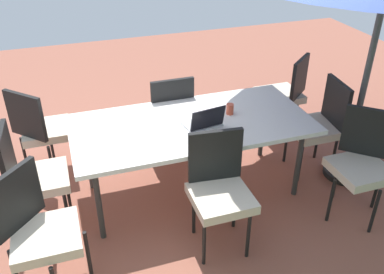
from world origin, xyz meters
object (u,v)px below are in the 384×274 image
(laptop, at_px, (204,122))
(chair_south, at_px, (169,112))
(chair_west, at_px, (319,122))
(chair_north, at_px, (219,187))
(chair_southwest, at_px, (285,91))
(chair_southeast, at_px, (41,128))
(chair_east, at_px, (31,174))
(cup, at_px, (230,109))
(dining_table, at_px, (192,127))
(chair_northeast, at_px, (38,228))
(chair_northwest, at_px, (362,160))

(laptop, bearing_deg, chair_south, -91.11)
(chair_west, relative_size, chair_north, 1.00)
(chair_southwest, xyz_separation_m, chair_north, (1.39, 1.43, 0.00))
(chair_southeast, relative_size, chair_south, 1.00)
(chair_east, distance_m, cup, 1.82)
(chair_north, bearing_deg, chair_south, 97.07)
(dining_table, height_order, chair_north, chair_north)
(chair_north, relative_size, cup, 9.80)
(chair_southeast, distance_m, chair_south, 1.29)
(chair_east, relative_size, cup, 9.80)
(chair_south, bearing_deg, chair_southwest, -176.64)
(chair_east, bearing_deg, chair_north, -111.34)
(dining_table, distance_m, chair_southwest, 1.57)
(dining_table, distance_m, chair_west, 1.35)
(chair_east, bearing_deg, chair_west, -86.28)
(chair_north, bearing_deg, chair_northeast, -172.75)
(chair_south, distance_m, chair_east, 1.55)
(dining_table, distance_m, chair_north, 0.72)
(chair_north, height_order, chair_east, same)
(chair_north, distance_m, cup, 0.88)
(chair_northeast, relative_size, chair_south, 1.00)
(laptop, bearing_deg, chair_southwest, -156.16)
(dining_table, xyz_separation_m, chair_northeast, (1.38, 0.73, -0.17))
(chair_northwest, height_order, chair_east, same)
(chair_south, bearing_deg, laptop, 98.03)
(chair_south, relative_size, chair_east, 1.00)
(cup, bearing_deg, chair_southeast, -22.24)
(chair_southwest, relative_size, cup, 9.80)
(chair_northeast, relative_size, cup, 9.80)
(dining_table, relative_size, chair_east, 2.20)
(chair_southwest, height_order, chair_north, same)
(chair_north, xyz_separation_m, chair_east, (1.41, -0.66, 0.00))
(chair_west, height_order, cup, chair_west)
(chair_northwest, relative_size, chair_east, 1.00)
(chair_southeast, bearing_deg, chair_southwest, -134.20)
(chair_west, height_order, chair_northwest, same)
(chair_east, distance_m, laptop, 1.51)
(chair_southwest, xyz_separation_m, chair_south, (1.41, 0.08, 0.00))
(dining_table, height_order, chair_southeast, chair_southeast)
(laptop, relative_size, cup, 3.54)
(chair_northwest, relative_size, laptop, 2.77)
(chair_northwest, distance_m, chair_east, 2.81)
(chair_south, bearing_deg, chair_west, 153.37)
(chair_east, xyz_separation_m, cup, (-1.80, -0.09, 0.27))
(chair_southeast, xyz_separation_m, chair_north, (-1.31, 1.44, 0.00))
(chair_northwest, height_order, laptop, laptop)
(chair_southeast, bearing_deg, dining_table, -163.35)
(chair_southeast, distance_m, chair_north, 1.95)
(chair_northeast, relative_size, chair_east, 1.00)
(cup, bearing_deg, chair_southwest, -145.28)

